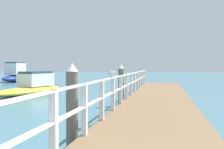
{
  "coord_description": "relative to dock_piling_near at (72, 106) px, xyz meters",
  "views": [
    {
      "loc": [
        0.31,
        -1.36,
        1.98
      ],
      "look_at": [
        -2.37,
        11.51,
        1.54
      ],
      "focal_mm": 40.79,
      "sensor_mm": 36.0,
      "label": 1
    }
  ],
  "objects": [
    {
      "name": "pier_railing",
      "position": [
        0.38,
        6.89,
        0.12
      ],
      "size": [
        0.12,
        20.75,
        1.15
      ],
      "color": "silver",
      "rests_on": "pier_deck"
    },
    {
      "name": "boat_0",
      "position": [
        -16.3,
        23.64,
        -0.21
      ],
      "size": [
        3.37,
        7.51,
        2.47
      ],
      "rotation": [
        0.0,
        0.0,
        3.28
      ],
      "color": "navy",
      "rests_on": "ground_plane"
    },
    {
      "name": "boat_5",
      "position": [
        -7.0,
        10.7,
        -0.5
      ],
      "size": [
        3.43,
        6.39,
        1.6
      ],
      "rotation": [
        0.0,
        0.0,
        -0.22
      ],
      "color": "gold",
      "rests_on": "ground_plane"
    },
    {
      "name": "pier_deck",
      "position": [
        1.81,
        6.89,
        -0.81
      ],
      "size": [
        3.02,
        22.23,
        0.45
      ],
      "primitive_type": "cube",
      "color": "brown",
      "rests_on": "ground_plane"
    },
    {
      "name": "seagull_foreground",
      "position": [
        0.38,
        2.71,
        0.7
      ],
      "size": [
        0.32,
        0.41,
        0.21
      ],
      "rotation": [
        0.0,
        0.0,
        3.77
      ],
      "color": "white",
      "rests_on": "pier_railing"
    },
    {
      "name": "dock_piling_far",
      "position": [
        0.0,
        6.8,
        0.0
      ],
      "size": [
        0.29,
        0.29,
        2.05
      ],
      "color": "#6B6056",
      "rests_on": "ground_plane"
    },
    {
      "name": "dock_piling_near",
      "position": [
        0.0,
        0.0,
        0.0
      ],
      "size": [
        0.29,
        0.29,
        2.05
      ],
      "color": "#6B6056",
      "rests_on": "ground_plane"
    }
  ]
}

